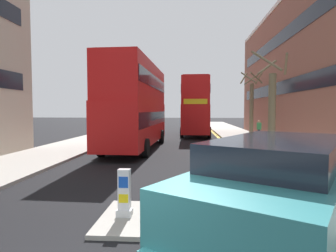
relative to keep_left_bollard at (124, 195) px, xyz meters
The scene contains 12 objects.
sidewalk_right 14.07m from the keep_left_bollard, 62.47° to the left, with size 4.00×80.00×0.14m, color #9E9991.
sidewalk_left 14.07m from the keep_left_bollard, 117.53° to the left, with size 4.00×80.00×0.14m, color #9E9991.
kerb_line_outer 11.37m from the keep_left_bollard, 67.20° to the left, with size 0.10×56.00×0.01m, color yellow.
kerb_line_inner 11.31m from the keep_left_bollard, 67.95° to the left, with size 0.10×56.00×0.01m, color yellow.
traffic_island 0.56m from the keep_left_bollard, 90.00° to the left, with size 1.10×2.20×0.10m, color #9E9991.
keep_left_bollard is the anchor object (origin of this frame).
double_decker_bus_away 12.59m from the keep_left_bollard, 99.00° to the left, with size 3.06×10.88×5.64m.
double_decker_bus_oncoming 23.36m from the keep_left_bollard, 84.37° to the left, with size 3.07×10.88×5.64m.
taxi_minivan 3.48m from the keep_left_bollard, 32.85° to the right, with size 4.05×5.09×2.12m.
pedestrian_far 18.74m from the keep_left_bollard, 67.22° to the left, with size 0.34×0.22×1.62m.
street_tree_near 19.55m from the keep_left_bollard, 69.44° to the left, with size 2.10×2.07×5.80m.
street_tree_mid 10.51m from the keep_left_bollard, 55.96° to the left, with size 1.98×1.90×5.45m.
Camera 1 is at (1.49, -3.01, 2.60)m, focal length 30.70 mm.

